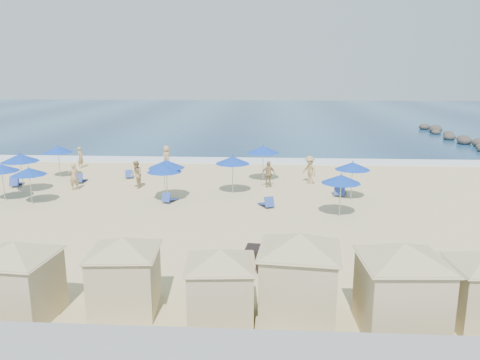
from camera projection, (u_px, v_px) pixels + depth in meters
The scene contains 32 objects.
ground at pixel (187, 219), 23.49m from camera, with size 160.00×160.00×0.00m, color #D3BD85.
ocean at pixel (243, 115), 76.93m from camera, with size 160.00×80.00×0.06m, color navy.
surf_line at pixel (219, 160), 38.54m from camera, with size 160.00×2.50×0.08m, color white.
rock_jetty at pixel (470, 142), 46.25m from camera, with size 2.56×26.66×0.96m.
trash_bin at pixel (257, 258), 17.49m from camera, with size 0.86×0.86×0.86m, color black.
cabana_0 at pixel (17, 271), 13.74m from camera, with size 4.29×4.29×2.70m.
cabana_1 at pixel (124, 265), 14.26m from camera, with size 4.18×4.18×2.63m.
cabana_2 at pixel (221, 277), 13.56m from camera, with size 4.03×4.03×2.54m.
cabana_3 at pixel (299, 265), 13.77m from camera, with size 4.70×4.70×2.97m.
cabana_4 at pixel (402, 276), 13.00m from camera, with size 4.72×4.72×2.96m.
umbrella_0 at pixel (20, 158), 28.01m from camera, with size 2.20×2.20×2.50m.
umbrella_1 at pixel (1, 168), 26.38m from camera, with size 1.94×1.94×2.21m.
umbrella_2 at pixel (58, 149), 32.18m from camera, with size 2.00×2.00×2.28m.
umbrella_3 at pixel (29, 171), 25.70m from camera, with size 1.89×1.89×2.15m.
umbrella_4 at pixel (166, 164), 26.58m from camera, with size 2.11×2.11×2.41m.
umbrella_5 at pixel (164, 168), 26.06m from camera, with size 1.98×1.98×2.26m.
umbrella_6 at pixel (233, 160), 27.86m from camera, with size 2.09×2.09×2.38m.
umbrella_7 at pixel (263, 150), 31.05m from camera, with size 2.18×2.18×2.48m.
umbrella_8 at pixel (353, 166), 26.52m from camera, with size 2.02×2.02×2.30m.
umbrella_9 at pixel (341, 179), 23.43m from camera, with size 2.00×2.00×2.28m.
beach_chair_0 at pixel (16, 183), 30.06m from camera, with size 0.84×1.39×0.72m.
beach_chair_1 at pixel (80, 179), 31.06m from camera, with size 0.59×1.24×0.67m.
beach_chair_2 at pixel (129, 175), 32.45m from camera, with size 0.75×1.21×0.62m.
beach_chair_3 at pixel (169, 199), 26.44m from camera, with size 0.83×1.23×0.62m.
beach_chair_4 at pixel (267, 203), 25.51m from camera, with size 0.97×1.30×0.65m.
beach_chair_5 at pixel (340, 191), 27.85m from camera, with size 0.96×1.51×0.77m.
beachgoer_0 at pixel (74, 177), 29.05m from camera, with size 0.61×0.40×1.68m, color tan.
beachgoer_1 at pixel (136, 175), 29.51m from camera, with size 0.85×0.66×1.74m, color tan.
beachgoer_2 at pixel (268, 174), 29.82m from camera, with size 0.98×0.41×1.67m, color tan.
beachgoer_3 at pixel (309, 170), 30.64m from camera, with size 1.20×0.69×1.85m, color tan.
beachgoer_4 at pixel (167, 157), 35.38m from camera, with size 0.86×0.56×1.76m, color tan.
beachgoer_5 at pixel (81, 157), 35.64m from camera, with size 0.59×0.39×1.62m, color tan.
Camera 1 is at (3.96, -22.22, 7.29)m, focal length 35.00 mm.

